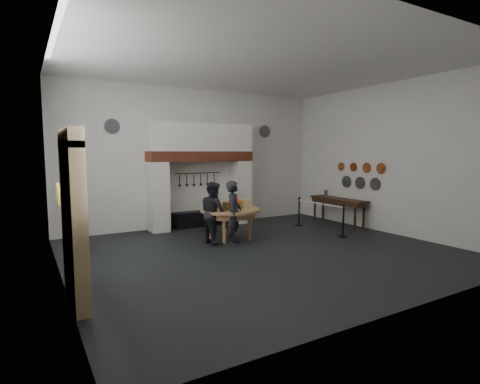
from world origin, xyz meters
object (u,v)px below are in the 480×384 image
side_table (338,199)px  work_table (230,210)px  iron_range (201,219)px  visitor_far (213,212)px  barrier_post_near (343,222)px  visitor_near (234,213)px  barrier_post_far (299,212)px

side_table → work_table: bearing=-179.0°
iron_range → visitor_far: bearing=-106.2°
iron_range → visitor_far: (-0.68, -2.32, 0.58)m
visitor_far → barrier_post_near: (3.56, -1.24, -0.38)m
visitor_far → barrier_post_near: size_ratio=1.85×
visitor_near → visitor_far: size_ratio=1.02×
barrier_post_near → barrier_post_far: size_ratio=1.00×
visitor_near → side_table: size_ratio=0.77×
visitor_near → barrier_post_far: bearing=-31.2°
iron_range → barrier_post_far: 3.28m
iron_range → side_table: 4.66m
visitor_far → side_table: (4.78, 0.20, 0.04)m
iron_range → work_table: size_ratio=1.14×
barrier_post_near → work_table: bearing=155.3°
iron_range → barrier_post_near: barrier_post_near is taller
work_table → barrier_post_near: (2.97, -1.37, -0.39)m
work_table → visitor_near: size_ratio=0.98×
work_table → visitor_far: 0.60m
side_table → iron_range: bearing=152.6°
side_table → visitor_far: bearing=-177.6°
barrier_post_near → barrier_post_far: same height
side_table → barrier_post_far: same height
barrier_post_far → work_table: bearing=-168.0°
work_table → barrier_post_far: size_ratio=1.85×
iron_range → visitor_near: bearing=-95.8°
side_table → barrier_post_near: size_ratio=2.44×
iron_range → work_table: 2.28m
visitor_near → barrier_post_near: bearing=-66.2°
work_table → visitor_near: visitor_near is taller
barrier_post_far → visitor_far: bearing=-167.9°
iron_range → barrier_post_far: size_ratio=2.11×
iron_range → side_table: (4.10, -2.12, 0.62)m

